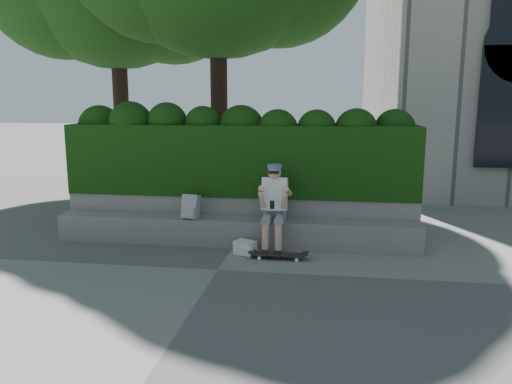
% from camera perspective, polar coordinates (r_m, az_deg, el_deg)
% --- Properties ---
extents(ground, '(80.00, 80.00, 0.00)m').
position_cam_1_polar(ground, '(7.17, -4.37, -8.87)').
color(ground, slate).
rests_on(ground, ground).
extents(bench_ledge, '(6.00, 0.45, 0.45)m').
position_cam_1_polar(bench_ledge, '(8.27, -2.50, -4.55)').
color(bench_ledge, gray).
rests_on(bench_ledge, ground).
extents(planter_wall, '(6.00, 0.50, 0.75)m').
position_cam_1_polar(planter_wall, '(8.69, -1.92, -2.79)').
color(planter_wall, gray).
rests_on(planter_wall, ground).
extents(hedge, '(6.00, 1.00, 1.20)m').
position_cam_1_polar(hedge, '(8.73, -1.70, 3.79)').
color(hedge, black).
rests_on(hedge, planter_wall).
extents(person, '(0.40, 0.76, 1.38)m').
position_cam_1_polar(person, '(7.87, 2.09, -1.38)').
color(person, gray).
rests_on(person, ground).
extents(skateboard, '(0.80, 0.21, 0.08)m').
position_cam_1_polar(skateboard, '(7.60, 2.58, -7.16)').
color(skateboard, black).
rests_on(skateboard, ground).
extents(backpack_plaid, '(0.29, 0.20, 0.40)m').
position_cam_1_polar(backpack_plaid, '(8.24, -7.48, -1.67)').
color(backpack_plaid, '#BABCC0').
rests_on(backpack_plaid, bench_ledge).
extents(backpack_ground, '(0.38, 0.34, 0.21)m').
position_cam_1_polar(backpack_ground, '(7.83, -1.24, -6.36)').
color(backpack_ground, silver).
rests_on(backpack_ground, ground).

